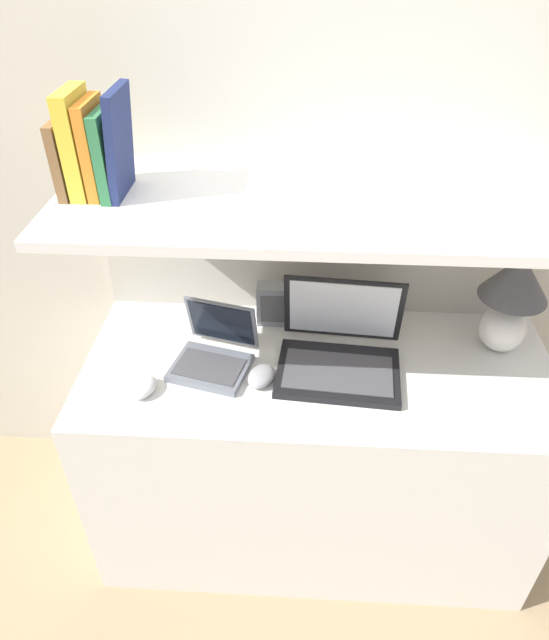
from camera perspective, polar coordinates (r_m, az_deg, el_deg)
ground_plane at (r=2.13m, az=3.41°, el=-26.04°), size 12.00×12.00×0.00m
wall_back at (r=1.77m, az=5.08°, el=13.77°), size 6.00×0.05×2.40m
desk at (r=1.97m, az=3.92°, el=-13.12°), size 1.39×0.59×0.77m
back_riser at (r=2.03m, az=4.23°, el=-1.88°), size 1.39×0.04×1.25m
shelf at (r=1.48m, az=5.35°, el=11.55°), size 1.39×0.53×0.03m
table_lamp at (r=1.78m, az=22.69°, el=2.32°), size 0.19×0.19×0.33m
laptop_large at (r=1.67m, az=6.53°, el=-3.14°), size 0.37×0.32×0.25m
laptop_small at (r=1.68m, az=-6.07°, el=-3.27°), size 0.26×0.26×0.18m
computer_mouse at (r=1.63m, az=-1.35°, el=-5.64°), size 0.10×0.12×0.04m
second_mouse at (r=1.64m, az=-13.03°, el=-6.54°), size 0.09×0.11×0.04m
router_box at (r=1.82m, az=0.31°, el=1.61°), size 0.13×0.06×0.14m
book_brown at (r=1.56m, az=-20.16°, el=15.11°), size 0.02×0.15×0.19m
book_yellow at (r=1.53m, az=-19.08°, el=16.36°), size 0.04×0.15×0.25m
book_orange at (r=1.52m, az=-17.58°, el=16.06°), size 0.03×0.15×0.23m
book_green at (r=1.51m, az=-16.28°, el=15.80°), size 0.03×0.16×0.21m
book_navy at (r=1.50m, az=-15.25°, el=16.69°), size 0.04×0.16×0.26m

